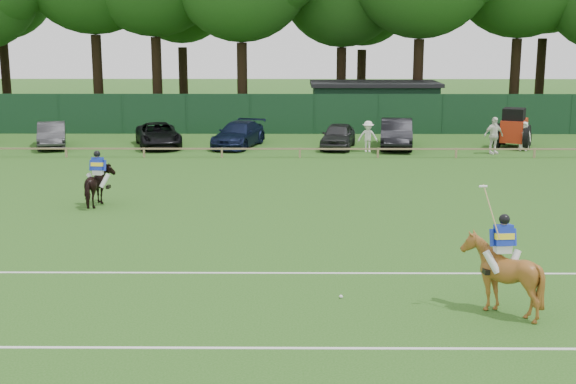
{
  "coord_description": "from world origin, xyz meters",
  "views": [
    {
      "loc": [
        0.67,
        -20.93,
        6.52
      ],
      "look_at": [
        0.5,
        3.0,
        1.4
      ],
      "focal_mm": 48.0,
      "sensor_mm": 36.0,
      "label": 1
    }
  ],
  "objects_px": {
    "sedan_navy": "(239,134)",
    "polo_ball": "(341,297)",
    "spectator_left": "(368,136)",
    "spectator_mid": "(494,135)",
    "sedan_grey": "(52,135)",
    "suv_black": "(158,135)",
    "horse_chestnut": "(501,275)",
    "utility_shed": "(374,105)",
    "hatch_grey": "(338,136)",
    "horse_dark": "(99,186)",
    "tractor": "(514,129)",
    "estate_black": "(396,134)",
    "spectator_right": "(524,136)"
  },
  "relations": [
    {
      "from": "utility_shed",
      "to": "tractor",
      "type": "xyz_separation_m",
      "value": [
        6.84,
        -8.63,
        -0.49
      ]
    },
    {
      "from": "horse_chestnut",
      "to": "utility_shed",
      "type": "xyz_separation_m",
      "value": [
        0.52,
        33.91,
        0.61
      ]
    },
    {
      "from": "utility_shed",
      "to": "sedan_navy",
      "type": "bearing_deg",
      "value": -135.01
    },
    {
      "from": "horse_chestnut",
      "to": "sedan_grey",
      "type": "height_order",
      "value": "horse_chestnut"
    },
    {
      "from": "horse_dark",
      "to": "tractor",
      "type": "bearing_deg",
      "value": -138.63
    },
    {
      "from": "sedan_grey",
      "to": "hatch_grey",
      "type": "bearing_deg",
      "value": -16.77
    },
    {
      "from": "sedan_grey",
      "to": "tractor",
      "type": "bearing_deg",
      "value": -16.07
    },
    {
      "from": "suv_black",
      "to": "estate_black",
      "type": "xyz_separation_m",
      "value": [
        13.21,
        -0.3,
        0.13
      ]
    },
    {
      "from": "hatch_grey",
      "to": "utility_shed",
      "type": "height_order",
      "value": "utility_shed"
    },
    {
      "from": "hatch_grey",
      "to": "spectator_right",
      "type": "distance_m",
      "value": 10.04
    },
    {
      "from": "polo_ball",
      "to": "tractor",
      "type": "relative_size",
      "value": 0.03
    },
    {
      "from": "sedan_navy",
      "to": "polo_ball",
      "type": "xyz_separation_m",
      "value": [
        4.24,
        -24.58,
        -0.65
      ]
    },
    {
      "from": "horse_chestnut",
      "to": "utility_shed",
      "type": "bearing_deg",
      "value": -96.55
    },
    {
      "from": "sedan_navy",
      "to": "estate_black",
      "type": "xyz_separation_m",
      "value": [
        8.74,
        -0.36,
        0.1
      ]
    },
    {
      "from": "horse_dark",
      "to": "polo_ball",
      "type": "height_order",
      "value": "horse_dark"
    },
    {
      "from": "horse_chestnut",
      "to": "hatch_grey",
      "type": "height_order",
      "value": "horse_chestnut"
    },
    {
      "from": "horse_dark",
      "to": "spectator_mid",
      "type": "xyz_separation_m",
      "value": [
        17.77,
        12.23,
        0.23
      ]
    },
    {
      "from": "sedan_navy",
      "to": "spectator_left",
      "type": "xyz_separation_m",
      "value": [
        7.05,
        -1.69,
        0.13
      ]
    },
    {
      "from": "sedan_grey",
      "to": "sedan_navy",
      "type": "distance_m",
      "value": 10.37
    },
    {
      "from": "spectator_left",
      "to": "spectator_mid",
      "type": "relative_size",
      "value": 0.85
    },
    {
      "from": "horse_chestnut",
      "to": "estate_black",
      "type": "relative_size",
      "value": 0.38
    },
    {
      "from": "sedan_navy",
      "to": "hatch_grey",
      "type": "bearing_deg",
      "value": 11.39
    },
    {
      "from": "spectator_mid",
      "to": "tractor",
      "type": "relative_size",
      "value": 0.63
    },
    {
      "from": "suv_black",
      "to": "spectator_mid",
      "type": "xyz_separation_m",
      "value": [
        18.06,
        -2.29,
        0.31
      ]
    },
    {
      "from": "suv_black",
      "to": "spectator_right",
      "type": "height_order",
      "value": "spectator_right"
    },
    {
      "from": "spectator_left",
      "to": "utility_shed",
      "type": "bearing_deg",
      "value": 82.27
    },
    {
      "from": "utility_shed",
      "to": "spectator_right",
      "type": "bearing_deg",
      "value": -53.26
    },
    {
      "from": "estate_black",
      "to": "spectator_right",
      "type": "bearing_deg",
      "value": 0.04
    },
    {
      "from": "horse_chestnut",
      "to": "sedan_grey",
      "type": "relative_size",
      "value": 0.44
    },
    {
      "from": "hatch_grey",
      "to": "horse_dark",
      "type": "bearing_deg",
      "value": -113.56
    },
    {
      "from": "spectator_left",
      "to": "spectator_right",
      "type": "relative_size",
      "value": 1.06
    },
    {
      "from": "sedan_grey",
      "to": "suv_black",
      "type": "relative_size",
      "value": 0.88
    },
    {
      "from": "sedan_navy",
      "to": "utility_shed",
      "type": "xyz_separation_m",
      "value": [
        8.39,
        8.39,
        0.84
      ]
    },
    {
      "from": "polo_ball",
      "to": "utility_shed",
      "type": "xyz_separation_m",
      "value": [
        4.15,
        32.97,
        1.49
      ]
    },
    {
      "from": "estate_black",
      "to": "polo_ball",
      "type": "distance_m",
      "value": 24.65
    },
    {
      "from": "estate_black",
      "to": "tractor",
      "type": "bearing_deg",
      "value": 8.0
    },
    {
      "from": "estate_black",
      "to": "spectator_mid",
      "type": "relative_size",
      "value": 2.48
    },
    {
      "from": "spectator_left",
      "to": "tractor",
      "type": "bearing_deg",
      "value": 9.87
    },
    {
      "from": "suv_black",
      "to": "utility_shed",
      "type": "distance_m",
      "value": 15.41
    },
    {
      "from": "horse_chestnut",
      "to": "spectator_left",
      "type": "xyz_separation_m",
      "value": [
        -0.82,
        23.83,
        -0.09
      ]
    },
    {
      "from": "horse_chestnut",
      "to": "utility_shed",
      "type": "height_order",
      "value": "utility_shed"
    },
    {
      "from": "sedan_grey",
      "to": "spectator_left",
      "type": "relative_size",
      "value": 2.55
    },
    {
      "from": "suv_black",
      "to": "spectator_mid",
      "type": "bearing_deg",
      "value": -22.92
    },
    {
      "from": "horse_chestnut",
      "to": "estate_black",
      "type": "distance_m",
      "value": 25.18
    },
    {
      "from": "estate_black",
      "to": "spectator_mid",
      "type": "height_order",
      "value": "spectator_mid"
    },
    {
      "from": "horse_chestnut",
      "to": "suv_black",
      "type": "xyz_separation_m",
      "value": [
        -12.34,
        25.46,
        -0.26
      ]
    },
    {
      "from": "suv_black",
      "to": "polo_ball",
      "type": "height_order",
      "value": "suv_black"
    },
    {
      "from": "sedan_navy",
      "to": "tractor",
      "type": "bearing_deg",
      "value": 15.16
    },
    {
      "from": "hatch_grey",
      "to": "polo_ball",
      "type": "relative_size",
      "value": 44.98
    },
    {
      "from": "sedan_navy",
      "to": "hatch_grey",
      "type": "distance_m",
      "value": 5.54
    }
  ]
}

